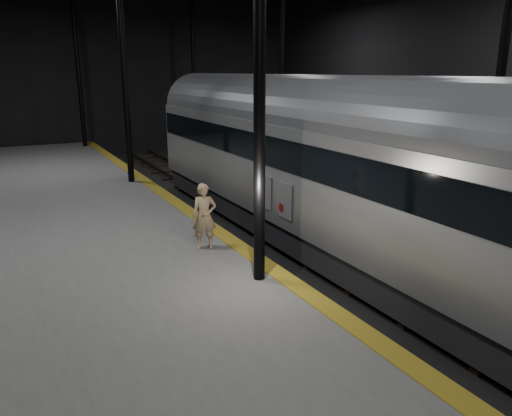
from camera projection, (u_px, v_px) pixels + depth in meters
ground at (302, 243)px, 17.07m from camera, size 44.00×44.00×0.00m
platform_left at (71, 268)px, 13.59m from camera, size 9.00×43.80×1.00m
platform_right at (458, 203)px, 20.29m from camera, size 9.00×43.80×1.00m
tactile_strip at (214, 229)px, 15.35m from camera, size 0.50×43.80×0.01m
track at (302, 241)px, 17.05m from camera, size 2.40×43.00×0.24m
train at (310, 156)px, 16.00m from camera, size 3.06×20.43×5.46m
woman at (204, 216)px, 13.46m from camera, size 0.77×0.63×1.80m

